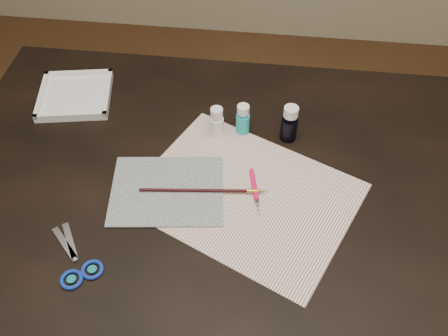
# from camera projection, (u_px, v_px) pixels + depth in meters

# --- Properties ---
(ground) EXTENTS (3.50, 3.50, 0.02)m
(ground) POSITION_uv_depth(u_px,v_px,m) (224.00, 327.00, 1.68)
(ground) COLOR #422614
(ground) RESTS_ON ground
(table) EXTENTS (1.30, 0.90, 0.75)m
(table) POSITION_uv_depth(u_px,v_px,m) (224.00, 269.00, 1.39)
(table) COLOR black
(table) RESTS_ON ground
(paper) EXTENTS (0.56, 0.50, 0.00)m
(paper) POSITION_uv_depth(u_px,v_px,m) (245.00, 195.00, 1.09)
(paper) COLOR white
(paper) RESTS_ON table
(canvas) EXTENTS (0.27, 0.23, 0.00)m
(canvas) POSITION_uv_depth(u_px,v_px,m) (167.00, 190.00, 1.10)
(canvas) COLOR black
(canvas) RESTS_ON paper
(paint_bottle_white) EXTENTS (0.04, 0.04, 0.08)m
(paint_bottle_white) POSITION_uv_depth(u_px,v_px,m) (217.00, 122.00, 1.19)
(paint_bottle_white) COLOR white
(paint_bottle_white) RESTS_ON table
(paint_bottle_cyan) EXTENTS (0.04, 0.04, 0.08)m
(paint_bottle_cyan) POSITION_uv_depth(u_px,v_px,m) (243.00, 119.00, 1.19)
(paint_bottle_cyan) COLOR #20B0B6
(paint_bottle_cyan) RESTS_ON table
(paint_bottle_navy) EXTENTS (0.05, 0.05, 0.10)m
(paint_bottle_navy) POSITION_uv_depth(u_px,v_px,m) (290.00, 123.00, 1.17)
(paint_bottle_navy) COLOR black
(paint_bottle_navy) RESTS_ON table
(paintbrush) EXTENTS (0.28, 0.04, 0.01)m
(paintbrush) POSITION_uv_depth(u_px,v_px,m) (204.00, 190.00, 1.09)
(paintbrush) COLOR black
(paintbrush) RESTS_ON canvas
(craft_knife) EXTENTS (0.04, 0.13, 0.01)m
(craft_knife) POSITION_uv_depth(u_px,v_px,m) (255.00, 192.00, 1.09)
(craft_knife) COLOR #FF0E5D
(craft_knife) RESTS_ON paper
(scissors) EXTENTS (0.18, 0.18, 0.01)m
(scissors) POSITION_uv_depth(u_px,v_px,m) (69.00, 255.00, 0.98)
(scissors) COLOR silver
(scissors) RESTS_ON table
(palette_tray) EXTENTS (0.21, 0.21, 0.02)m
(palette_tray) POSITION_uv_depth(u_px,v_px,m) (75.00, 95.00, 1.30)
(palette_tray) COLOR white
(palette_tray) RESTS_ON table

